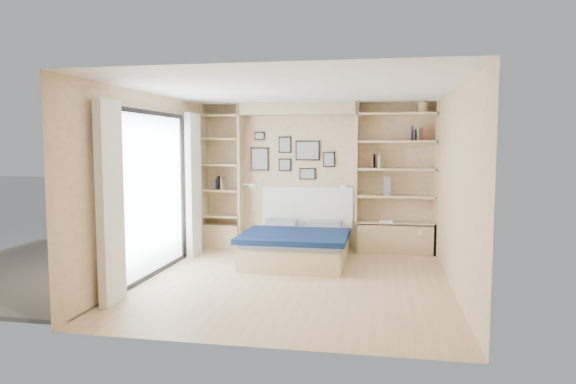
# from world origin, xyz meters

# --- Properties ---
(ground) EXTENTS (4.50, 4.50, 0.00)m
(ground) POSITION_xyz_m (0.00, 0.00, 0.00)
(ground) COLOR #D3AF82
(ground) RESTS_ON ground
(room_shell) EXTENTS (4.50, 4.50, 4.50)m
(room_shell) POSITION_xyz_m (-0.39, 1.52, 1.08)
(room_shell) COLOR beige
(room_shell) RESTS_ON ground
(bed) EXTENTS (1.58, 2.00, 1.07)m
(bed) POSITION_xyz_m (-0.15, 1.22, 0.26)
(bed) COLOR tan
(bed) RESTS_ON ground
(photo_gallery) EXTENTS (1.48, 0.02, 0.82)m
(photo_gallery) POSITION_xyz_m (-0.45, 2.22, 1.60)
(photo_gallery) COLOR black
(photo_gallery) RESTS_ON ground
(reading_lamps) EXTENTS (1.92, 0.12, 0.15)m
(reading_lamps) POSITION_xyz_m (-0.30, 2.00, 1.10)
(reading_lamps) COLOR silver
(reading_lamps) RESTS_ON ground
(shelf_decor) EXTENTS (3.59, 0.23, 2.03)m
(shelf_decor) POSITION_xyz_m (1.07, 2.07, 1.69)
(shelf_decor) COLOR #A2431A
(shelf_decor) RESTS_ON ground
(deck) EXTENTS (3.20, 4.00, 0.05)m
(deck) POSITION_xyz_m (-3.60, 0.00, 0.00)
(deck) COLOR brown
(deck) RESTS_ON ground
(deck_chair) EXTENTS (0.63, 0.77, 0.67)m
(deck_chair) POSITION_xyz_m (-2.80, 0.33, 0.32)
(deck_chair) COLOR tan
(deck_chair) RESTS_ON ground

